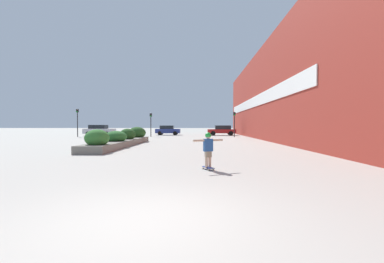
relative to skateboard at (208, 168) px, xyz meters
The scene contains 12 objects.
ground_plane 4.86m from the skateboard, 103.84° to the right, with size 300.00×300.00×0.00m, color #ADA89E.
building_wall_right 18.75m from the skateboard, 68.98° to the left, with size 0.67×49.04×9.83m.
planter_box 11.94m from the skateboard, 120.56° to the left, with size 1.64×11.78×1.39m.
skateboard is the anchor object (origin of this frame).
skateboarder 0.74m from the skateboard, 82.87° to the left, with size 1.03×0.54×1.19m.
car_leftmost 32.41m from the skateboard, 65.73° to the left, with size 4.35×1.91×1.65m.
car_center_left 32.24m from the skateboard, 99.61° to the left, with size 3.83×1.96×1.51m.
car_center_right 30.73m from the skateboard, 84.21° to the left, with size 4.28×1.88×1.53m.
car_rightmost 32.36m from the skateboard, 117.85° to the left, with size 4.35×1.95×1.60m.
traffic_light_left 26.45m from the skateboard, 105.07° to the left, with size 0.28×0.30×3.15m.
traffic_light_right 25.62m from the skateboard, 80.37° to the left, with size 0.28×0.30×3.29m.
traffic_light_far_left 30.39m from the skateboard, 123.55° to the left, with size 0.28×0.30×3.74m.
Camera 1 is at (0.88, -4.02, 1.51)m, focal length 24.00 mm.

